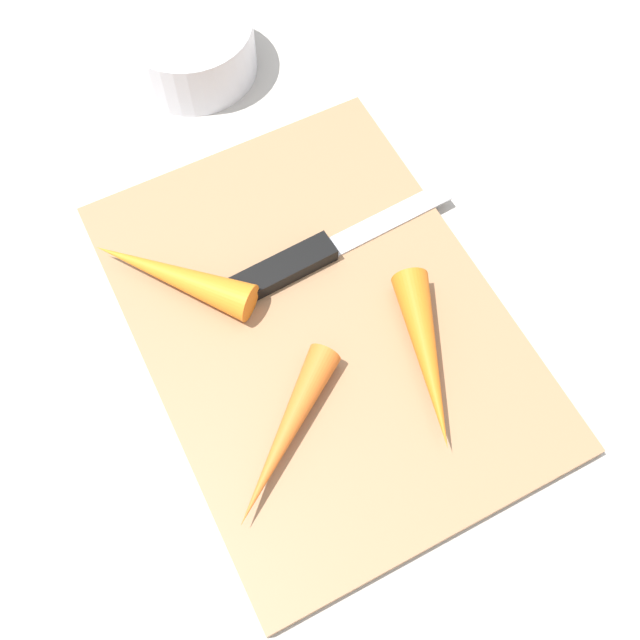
{
  "coord_description": "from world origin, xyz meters",
  "views": [
    {
      "loc": [
        -0.21,
        0.11,
        0.51
      ],
      "look_at": [
        0.0,
        0.0,
        0.01
      ],
      "focal_mm": 41.16,
      "sensor_mm": 36.0,
      "label": 1
    }
  ],
  "objects_px": {
    "carrot_shortest": "(172,275)",
    "small_bowl": "(191,47)",
    "knife": "(296,263)",
    "carrot_longest": "(285,435)",
    "cutting_board": "(320,323)",
    "carrot_medium": "(427,358)"
  },
  "relations": [
    {
      "from": "knife",
      "to": "carrot_medium",
      "type": "height_order",
      "value": "carrot_medium"
    },
    {
      "from": "carrot_medium",
      "to": "small_bowl",
      "type": "xyz_separation_m",
      "value": [
        0.36,
        0.03,
        0.0
      ]
    },
    {
      "from": "cutting_board",
      "to": "carrot_medium",
      "type": "distance_m",
      "value": 0.09
    },
    {
      "from": "carrot_longest",
      "to": "small_bowl",
      "type": "distance_m",
      "value": 0.37
    },
    {
      "from": "small_bowl",
      "to": "cutting_board",
      "type": "bearing_deg",
      "value": 176.43
    },
    {
      "from": "cutting_board",
      "to": "carrot_longest",
      "type": "bearing_deg",
      "value": 138.53
    },
    {
      "from": "knife",
      "to": "carrot_longest",
      "type": "bearing_deg",
      "value": -122.46
    },
    {
      "from": "carrot_shortest",
      "to": "small_bowl",
      "type": "distance_m",
      "value": 0.23
    },
    {
      "from": "knife",
      "to": "small_bowl",
      "type": "distance_m",
      "value": 0.24
    },
    {
      "from": "knife",
      "to": "carrot_shortest",
      "type": "relative_size",
      "value": 1.54
    },
    {
      "from": "carrot_longest",
      "to": "small_bowl",
      "type": "height_order",
      "value": "small_bowl"
    },
    {
      "from": "carrot_medium",
      "to": "small_bowl",
      "type": "height_order",
      "value": "small_bowl"
    },
    {
      "from": "carrot_longest",
      "to": "carrot_shortest",
      "type": "bearing_deg",
      "value": -120.26
    },
    {
      "from": "knife",
      "to": "carrot_medium",
      "type": "xyz_separation_m",
      "value": [
        -0.12,
        -0.05,
        0.01
      ]
    },
    {
      "from": "knife",
      "to": "carrot_shortest",
      "type": "xyz_separation_m",
      "value": [
        0.03,
        0.09,
        0.01
      ]
    },
    {
      "from": "knife",
      "to": "carrot_shortest",
      "type": "distance_m",
      "value": 0.09
    },
    {
      "from": "carrot_longest",
      "to": "cutting_board",
      "type": "bearing_deg",
      "value": -169.89
    },
    {
      "from": "cutting_board",
      "to": "carrot_medium",
      "type": "height_order",
      "value": "carrot_medium"
    },
    {
      "from": "cutting_board",
      "to": "small_bowl",
      "type": "height_order",
      "value": "small_bowl"
    },
    {
      "from": "cutting_board",
      "to": "carrot_medium",
      "type": "bearing_deg",
      "value": -142.89
    },
    {
      "from": "knife",
      "to": "carrot_medium",
      "type": "bearing_deg",
      "value": -71.42
    },
    {
      "from": "carrot_shortest",
      "to": "small_bowl",
      "type": "bearing_deg",
      "value": -66.94
    }
  ]
}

